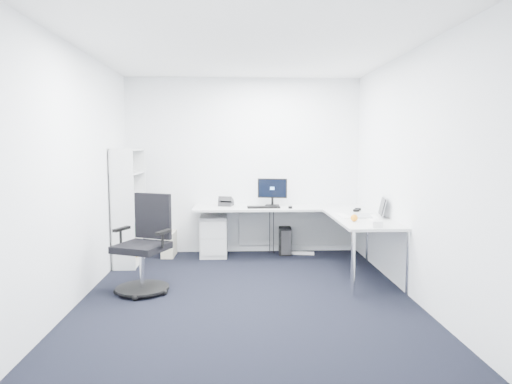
{
  "coord_description": "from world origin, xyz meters",
  "views": [
    {
      "loc": [
        -0.12,
        -4.99,
        1.67
      ],
      "look_at": [
        0.15,
        1.05,
        1.05
      ],
      "focal_mm": 32.0,
      "sensor_mm": 36.0,
      "label": 1
    }
  ],
  "objects_px": {
    "l_desk": "(283,236)",
    "bookshelf": "(129,206)",
    "monitor": "(272,192)",
    "task_chair": "(141,244)",
    "laptop": "(364,206)"
  },
  "relations": [
    {
      "from": "monitor",
      "to": "laptop",
      "type": "bearing_deg",
      "value": -33.79
    },
    {
      "from": "l_desk",
      "to": "task_chair",
      "type": "height_order",
      "value": "task_chair"
    },
    {
      "from": "l_desk",
      "to": "bookshelf",
      "type": "height_order",
      "value": "bookshelf"
    },
    {
      "from": "l_desk",
      "to": "bookshelf",
      "type": "relative_size",
      "value": 1.6
    },
    {
      "from": "l_desk",
      "to": "bookshelf",
      "type": "xyz_separation_m",
      "value": [
        -2.17,
        0.05,
        0.43
      ]
    },
    {
      "from": "monitor",
      "to": "task_chair",
      "type": "bearing_deg",
      "value": -121.36
    },
    {
      "from": "laptop",
      "to": "task_chair",
      "type": "bearing_deg",
      "value": -156.76
    },
    {
      "from": "bookshelf",
      "to": "laptop",
      "type": "xyz_separation_m",
      "value": [
        3.15,
        -0.74,
        0.08
      ]
    },
    {
      "from": "task_chair",
      "to": "monitor",
      "type": "xyz_separation_m",
      "value": [
        1.62,
        1.72,
        0.42
      ]
    },
    {
      "from": "l_desk",
      "to": "monitor",
      "type": "height_order",
      "value": "monitor"
    },
    {
      "from": "l_desk",
      "to": "laptop",
      "type": "bearing_deg",
      "value": -35.31
    },
    {
      "from": "l_desk",
      "to": "task_chair",
      "type": "distance_m",
      "value": 2.17
    },
    {
      "from": "bookshelf",
      "to": "task_chair",
      "type": "relative_size",
      "value": 1.46
    },
    {
      "from": "bookshelf",
      "to": "task_chair",
      "type": "distance_m",
      "value": 1.43
    },
    {
      "from": "l_desk",
      "to": "monitor",
      "type": "relative_size",
      "value": 5.85
    }
  ]
}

